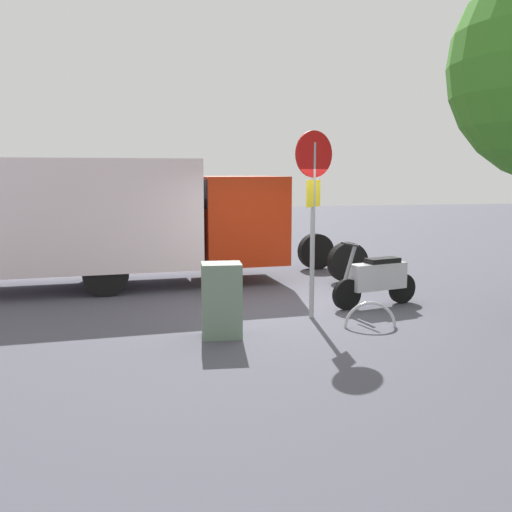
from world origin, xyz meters
name	(u,v)px	position (x,y,z in m)	size (l,w,h in m)	color
ground_plane	(287,310)	(0.00, 0.00, 0.00)	(60.00, 60.00, 0.00)	#474752
box_truck_near	(131,215)	(2.70, -2.88, 1.54)	(8.59, 2.81, 2.71)	black
motorcycle	(377,278)	(-1.69, 0.05, 0.52)	(1.78, 0.72, 1.20)	black
stop_sign	(313,195)	(-0.27, 0.64, 2.08)	(0.71, 0.33, 3.12)	#9E9EA3
utility_cabinet	(222,300)	(1.40, 1.47, 0.56)	(0.59, 0.47, 1.12)	slate
bike_rack_hoop	(370,327)	(-0.99, 1.44, 0.00)	(0.85, 0.85, 0.05)	#B7B7BC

